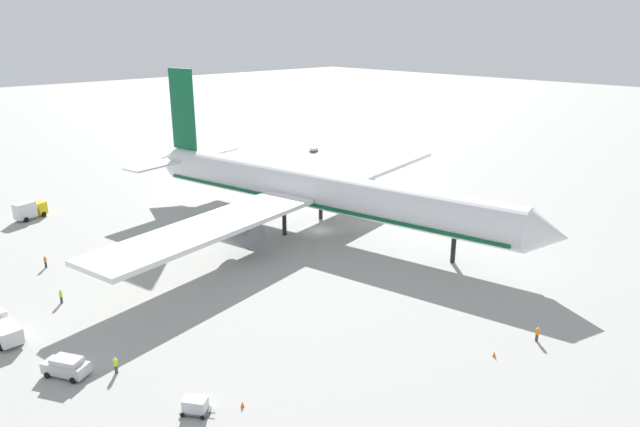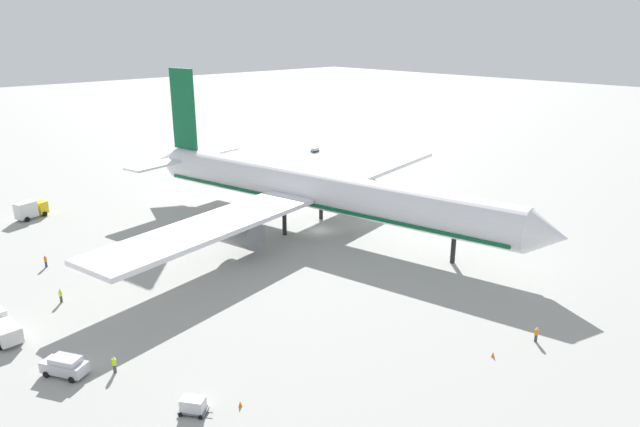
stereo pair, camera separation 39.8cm
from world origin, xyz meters
name	(u,v)px [view 2 (the right image)]	position (x,y,z in m)	size (l,w,h in m)	color
ground_plane	(320,230)	(0.00, 0.00, 0.00)	(600.00, 600.00, 0.00)	#9E9E99
airliner	(312,190)	(-1.45, -0.40, 6.78)	(78.45, 80.89, 25.20)	white
service_truck_1	(30,209)	(-39.76, -33.04, 1.69)	(3.54, 5.79, 3.19)	yellow
service_truck_2	(2,328)	(1.83, -49.12, 1.33)	(6.46, 2.69, 2.54)	white
service_van	(65,366)	(13.49, -46.76, 1.03)	(4.81, 3.81, 1.97)	silver
baggage_cart_0	(315,149)	(-47.43, 42.88, 0.64)	(1.98, 2.92, 1.15)	#26598C
baggage_cart_1	(186,172)	(-48.51, 3.31, 0.81)	(3.15, 1.94, 1.50)	#26598C
baggage_cart_2	(193,405)	(27.12, -40.77, 0.81)	(2.91, 2.56, 1.49)	#595B60
ground_worker_0	(61,296)	(-2.70, -41.31, 0.91)	(0.57, 0.57, 1.78)	#3F3F47
ground_worker_2	(114,365)	(16.40, -43.09, 0.89)	(0.56, 0.56, 1.75)	#3F3F47
ground_worker_3	(46,261)	(-15.37, -38.80, 0.90)	(0.48, 0.48, 1.77)	navy
ground_worker_4	(536,334)	(41.98, -7.41, 0.85)	(0.56, 0.56, 1.68)	#3F3F47
traffic_cone_0	(493,354)	(40.42, -13.48, 0.28)	(0.36, 0.36, 0.55)	orange
traffic_cone_1	(240,404)	(29.21, -37.24, 0.28)	(0.36, 0.36, 0.55)	orange
traffic_cone_2	(264,165)	(-43.05, 21.71, 0.28)	(0.36, 0.36, 0.55)	orange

